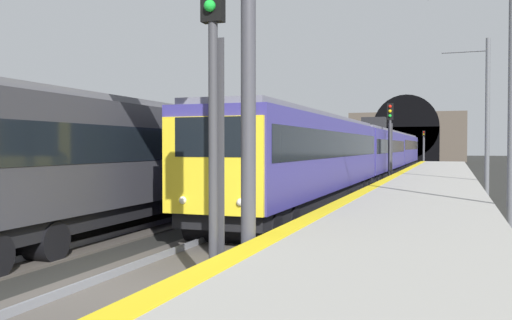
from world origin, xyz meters
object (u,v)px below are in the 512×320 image
train_main_approaching (373,152)px  railway_signal_far (424,145)px  railway_signal_near (213,98)px  catenary_mast_far (510,102)px  railway_signal_mid (390,137)px  catenary_mast_near (487,117)px  train_adjacent_platform (258,152)px

train_main_approaching → railway_signal_far: size_ratio=12.36×
train_main_approaching → railway_signal_near: 33.50m
train_main_approaching → railway_signal_near: size_ratio=10.17×
railway_signal_near → catenary_mast_far: (8.44, -5.35, 0.44)m
railway_signal_mid → railway_signal_far: railway_signal_mid is taller
railway_signal_near → catenary_mast_near: (20.46, -5.36, 0.58)m
train_adjacent_platform → railway_signal_mid: 10.41m
train_adjacent_platform → railway_signal_mid: bearing=-37.3°
train_main_approaching → catenary_mast_far: (-24.99, -7.16, 1.66)m
catenary_mast_near → catenary_mast_far: size_ratio=1.04×
railway_signal_near → train_adjacent_platform: bearing=-162.6°
railway_signal_mid → catenary_mast_far: catenary_mast_far is taller
train_adjacent_platform → railway_signal_far: bearing=-8.1°
catenary_mast_far → train_main_approaching: bearing=16.0°
railway_signal_near → railway_signal_far: size_ratio=1.21×
train_adjacent_platform → catenary_mast_near: size_ratio=5.34×
railway_signal_mid → railway_signal_far: 42.47m
railway_signal_far → catenary_mast_far: (-61.86, -5.35, 1.10)m
train_main_approaching → railway_signal_near: railway_signal_near is taller
railway_signal_mid → catenary_mast_near: 9.15m
catenary_mast_far → catenary_mast_near: bearing=-0.0°
train_main_approaching → railway_signal_near: bearing=3.2°
train_main_approaching → catenary_mast_near: catenary_mast_near is taller
railway_signal_far → catenary_mast_near: (-49.84, -5.36, 1.24)m
train_main_approaching → catenary_mast_near: 14.93m
railway_signal_far → catenary_mast_near: catenary_mast_near is taller
railway_signal_far → catenary_mast_far: 62.10m
train_adjacent_platform → railway_signal_near: size_ratio=7.25×
catenary_mast_near → catenary_mast_far: 12.02m
train_main_approaching → railway_signal_far: (36.87, -1.81, 0.56)m
train_adjacent_platform → railway_signal_mid: railway_signal_mid is taller
train_adjacent_platform → railway_signal_far: 51.22m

